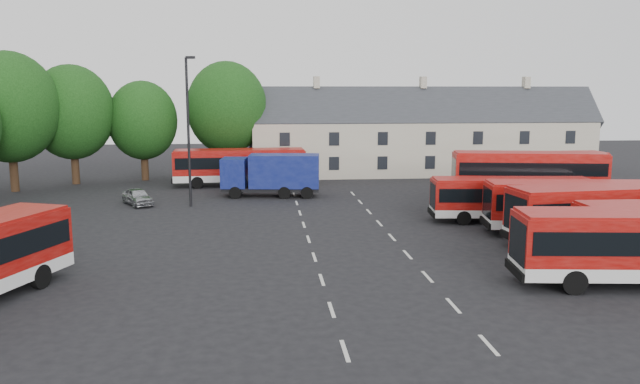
{
  "coord_description": "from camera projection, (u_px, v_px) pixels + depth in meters",
  "views": [
    {
      "loc": [
        -2.72,
        -33.67,
        8.67
      ],
      "look_at": [
        1.04,
        5.72,
        2.2
      ],
      "focal_mm": 35.0,
      "sensor_mm": 36.0,
      "label": 1
    }
  ],
  "objects": [
    {
      "name": "ground",
      "position": [
        311.0,
        248.0,
        34.73
      ],
      "size": [
        140.0,
        140.0,
        0.0
      ],
      "primitive_type": "plane",
      "color": "black",
      "rests_on": "ground"
    },
    {
      "name": "lane_markings",
      "position": [
        350.0,
        238.0,
        36.93
      ],
      "size": [
        5.15,
        33.8,
        0.01
      ],
      "color": "beige",
      "rests_on": "ground"
    },
    {
      "name": "treeline",
      "position": [
        38.0,
        115.0,
        50.74
      ],
      "size": [
        29.92,
        32.59,
        12.01
      ],
      "color": "black",
      "rests_on": "ground"
    },
    {
      "name": "terrace_houses",
      "position": [
        422.0,
        137.0,
        64.9
      ],
      "size": [
        35.7,
        7.13,
        10.06
      ],
      "color": "beige",
      "rests_on": "ground"
    },
    {
      "name": "bus_row_c",
      "position": [
        614.0,
        210.0,
        34.92
      ],
      "size": [
        12.25,
        3.86,
        3.41
      ],
      "rotation": [
        0.0,
        0.0,
        0.09
      ],
      "color": "silver",
      "rests_on": "ground"
    },
    {
      "name": "bus_row_d",
      "position": [
        582.0,
        203.0,
        37.66
      ],
      "size": [
        11.63,
        4.05,
        3.22
      ],
      "rotation": [
        0.0,
        0.0,
        -0.13
      ],
      "color": "silver",
      "rests_on": "ground"
    },
    {
      "name": "bus_row_e",
      "position": [
        511.0,
        196.0,
        41.29
      ],
      "size": [
        10.57,
        3.42,
        2.94
      ],
      "rotation": [
        0.0,
        0.0,
        -0.1
      ],
      "color": "silver",
      "rests_on": "ground"
    },
    {
      "name": "bus_dd_south",
      "position": [
        528.0,
        178.0,
        44.52
      ],
      "size": [
        10.81,
        4.16,
        4.33
      ],
      "rotation": [
        0.0,
        0.0,
        -0.17
      ],
      "color": "silver",
      "rests_on": "ground"
    },
    {
      "name": "bus_dd_north",
      "position": [
        543.0,
        174.0,
        48.05
      ],
      "size": [
        9.76,
        2.55,
        3.97
      ],
      "rotation": [
        0.0,
        0.0,
        0.03
      ],
      "color": "silver",
      "rests_on": "ground"
    },
    {
      "name": "bus_north",
      "position": [
        240.0,
        164.0,
        56.99
      ],
      "size": [
        12.0,
        3.3,
        3.36
      ],
      "rotation": [
        0.0,
        0.0,
        0.05
      ],
      "color": "silver",
      "rests_on": "ground"
    },
    {
      "name": "box_truck",
      "position": [
        272.0,
        173.0,
        51.17
      ],
      "size": [
        8.16,
        3.32,
        3.48
      ],
      "rotation": [
        0.0,
        0.0,
        -0.11
      ],
      "color": "black",
      "rests_on": "ground"
    },
    {
      "name": "silver_car",
      "position": [
        138.0,
        197.0,
        47.58
      ],
      "size": [
        3.17,
        4.06,
        1.29
      ],
      "primitive_type": "imported",
      "rotation": [
        0.0,
        0.0,
        0.5
      ],
      "color": "#9DA0A4",
      "rests_on": "ground"
    },
    {
      "name": "lamppost",
      "position": [
        189.0,
        128.0,
        46.12
      ],
      "size": [
        0.77,
        0.38,
        11.13
      ],
      "rotation": [
        0.0,
        0.0,
        -0.16
      ],
      "color": "black",
      "rests_on": "ground"
    }
  ]
}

